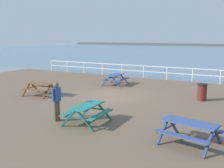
# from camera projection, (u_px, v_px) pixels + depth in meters

# --- Properties ---
(ground_plane) EXTENTS (30.00, 24.00, 0.20)m
(ground_plane) POSITION_uv_depth(u_px,v_px,m) (110.00, 98.00, 16.27)
(ground_plane) COLOR brown
(sea_band) EXTENTS (142.00, 90.00, 0.01)m
(sea_band) POSITION_uv_depth(u_px,v_px,m) (224.00, 52.00, 61.58)
(sea_band) COLOR slate
(sea_band) RESTS_ON ground
(seaward_railing) EXTENTS (23.07, 0.07, 1.08)m
(seaward_railing) POSITION_uv_depth(u_px,v_px,m) (155.00, 70.00, 22.78)
(seaward_railing) COLOR white
(seaward_railing) RESTS_ON ground
(picnic_table_near_left) EXTENTS (1.65, 1.90, 0.80)m
(picnic_table_near_left) POSITION_uv_depth(u_px,v_px,m) (87.00, 109.00, 11.04)
(picnic_table_near_left) COLOR #1E7A70
(picnic_table_near_left) RESTS_ON ground
(picnic_table_near_right) EXTENTS (1.65, 1.90, 0.80)m
(picnic_table_near_right) POSITION_uv_depth(u_px,v_px,m) (115.00, 77.00, 19.92)
(picnic_table_near_right) COLOR #334C84
(picnic_table_near_right) RESTS_ON ground
(picnic_table_mid_centre) EXTENTS (1.89, 1.64, 0.80)m
(picnic_table_mid_centre) POSITION_uv_depth(u_px,v_px,m) (40.00, 86.00, 16.33)
(picnic_table_mid_centre) COLOR brown
(picnic_table_mid_centre) RESTS_ON ground
(picnic_table_far_left) EXTENTS (2.04, 1.81, 0.80)m
(picnic_table_far_left) POSITION_uv_depth(u_px,v_px,m) (190.00, 127.00, 8.85)
(picnic_table_far_left) COLOR #334C84
(picnic_table_far_left) RESTS_ON ground
(visitor) EXTENTS (0.24, 0.53, 1.66)m
(visitor) POSITION_uv_depth(u_px,v_px,m) (57.00, 99.00, 11.30)
(visitor) COLOR #4C4233
(visitor) RESTS_ON ground
(litter_bin) EXTENTS (0.55, 0.55, 0.95)m
(litter_bin) POSITION_uv_depth(u_px,v_px,m) (202.00, 92.00, 15.04)
(litter_bin) COLOR #591E19
(litter_bin) RESTS_ON ground
(rope_coil) EXTENTS (0.55, 0.55, 0.11)m
(rope_coil) POSITION_uv_depth(u_px,v_px,m) (52.00, 85.00, 19.84)
(rope_coil) COLOR tan
(rope_coil) RESTS_ON ground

